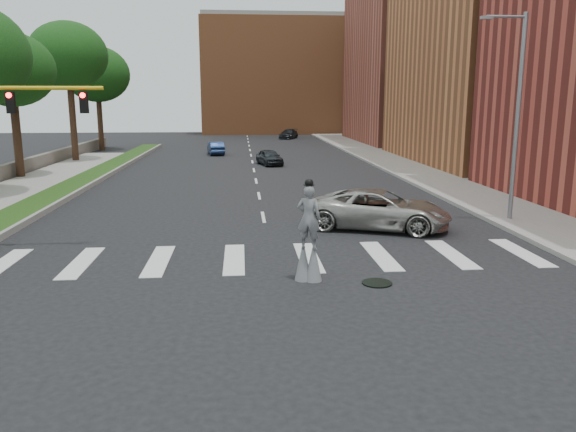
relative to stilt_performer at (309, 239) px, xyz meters
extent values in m
plane|color=black|center=(-0.99, 1.50, -1.30)|extent=(160.00, 160.00, 0.00)
cube|color=#1B3B11|center=(-12.49, 21.50, -1.17)|extent=(2.00, 60.00, 0.25)
cube|color=gray|center=(-11.44, 21.50, -1.16)|extent=(0.20, 60.00, 0.28)
cube|color=gray|center=(11.51, 26.50, -1.21)|extent=(5.00, 90.00, 0.18)
cube|color=#5D5750|center=(-17.99, 23.50, -0.75)|extent=(0.50, 56.00, 1.10)
cylinder|color=black|center=(2.01, -0.50, -1.28)|extent=(0.90, 0.90, 0.04)
cube|color=#B46438|center=(21.01, 31.50, 10.70)|extent=(16.00, 22.00, 24.00)
cube|color=#A14C3B|center=(21.01, 55.50, 8.70)|extent=(16.00, 22.00, 20.00)
cube|color=#B46438|center=(5.01, 79.50, 7.70)|extent=(26.00, 14.00, 18.00)
cylinder|color=slate|center=(10.01, 7.50, 3.20)|extent=(0.20, 0.20, 9.00)
cylinder|color=slate|center=(9.21, 7.50, 7.50)|extent=(1.80, 0.12, 0.12)
cube|color=slate|center=(8.31, 7.50, 7.45)|extent=(0.50, 0.18, 0.12)
cylinder|color=gold|center=(-9.39, 4.50, 4.50)|extent=(5.20, 0.14, 0.14)
cube|color=black|center=(-9.99, 4.50, 4.00)|extent=(0.28, 0.18, 0.75)
cylinder|color=#FF0C0C|center=(-9.99, 4.40, 4.25)|extent=(0.18, 0.06, 0.18)
cube|color=black|center=(-7.49, 4.50, 4.00)|extent=(0.28, 0.18, 0.75)
cylinder|color=#FF0C0C|center=(-7.49, 4.40, 4.25)|extent=(0.18, 0.06, 0.18)
cylinder|color=black|center=(0.15, -0.05, -0.81)|extent=(0.07, 0.07, 0.98)
cylinder|color=black|center=(-0.15, 0.05, -0.81)|extent=(0.07, 0.07, 0.98)
cone|color=slate|center=(0.15, -0.05, -0.69)|extent=(0.52, 0.52, 1.22)
cone|color=slate|center=(-0.15, 0.05, -0.69)|extent=(0.52, 0.52, 1.22)
imported|color=slate|center=(0.00, 0.00, 0.66)|extent=(0.82, 0.66, 1.95)
sphere|color=black|center=(0.00, 0.00, 1.69)|extent=(0.26, 0.26, 0.26)
cylinder|color=black|center=(0.00, 0.00, 1.64)|extent=(0.34, 0.34, 0.02)
cube|color=yellow|center=(0.04, 0.13, 1.19)|extent=(0.22, 0.05, 0.10)
imported|color=#A4A29B|center=(3.82, 6.72, -0.46)|extent=(6.59, 4.70, 1.67)
imported|color=black|center=(0.40, 30.94, -0.64)|extent=(2.47, 4.15, 1.32)
imported|color=navy|center=(-4.50, 40.56, -0.65)|extent=(1.99, 4.12, 1.30)
imported|color=black|center=(4.78, 63.44, -0.64)|extent=(3.38, 4.88, 1.31)
cylinder|color=black|center=(-17.28, 23.93, 1.67)|extent=(0.56, 0.56, 5.94)
ellipsoid|color=black|center=(-17.28, 23.93, 6.09)|extent=(5.80, 5.80, 4.93)
cylinder|color=black|center=(-16.52, 34.58, 2.44)|extent=(0.56, 0.56, 7.47)
ellipsoid|color=black|center=(-16.52, 34.58, 7.83)|extent=(6.63, 6.63, 5.63)
cylinder|color=black|center=(-17.03, 46.34, 1.88)|extent=(0.56, 0.56, 6.35)
ellipsoid|color=black|center=(-17.03, 46.34, 6.76)|extent=(6.83, 6.83, 5.81)
camera|label=1|loc=(-1.98, -16.25, 4.10)|focal=35.00mm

